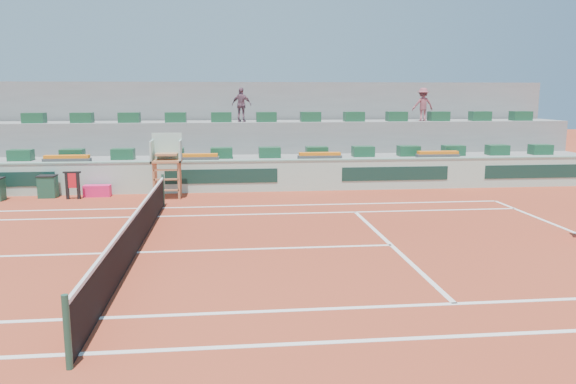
% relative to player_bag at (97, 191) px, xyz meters
% --- Properties ---
extents(ground, '(90.00, 90.00, 0.00)m').
position_rel_player_bag_xyz_m(ground, '(2.69, -7.98, -0.22)').
color(ground, '#98331D').
rests_on(ground, ground).
extents(seating_tier_lower, '(36.00, 4.00, 1.20)m').
position_rel_player_bag_xyz_m(seating_tier_lower, '(2.69, 2.72, 0.38)').
color(seating_tier_lower, gray).
rests_on(seating_tier_lower, ground).
extents(seating_tier_upper, '(36.00, 2.40, 2.60)m').
position_rel_player_bag_xyz_m(seating_tier_upper, '(2.69, 4.32, 1.08)').
color(seating_tier_upper, gray).
rests_on(seating_tier_upper, ground).
extents(stadium_back_wall, '(36.00, 0.40, 4.40)m').
position_rel_player_bag_xyz_m(stadium_back_wall, '(2.69, 5.92, 1.98)').
color(stadium_back_wall, gray).
rests_on(stadium_back_wall, ground).
extents(player_bag, '(0.98, 0.44, 0.44)m').
position_rel_player_bag_xyz_m(player_bag, '(0.00, 0.00, 0.00)').
color(player_bag, '#F7206C').
rests_on(player_bag, ground).
extents(spectator_mid, '(0.96, 0.62, 1.52)m').
position_rel_player_bag_xyz_m(spectator_mid, '(5.59, 3.74, 3.14)').
color(spectator_mid, '#734C5D').
rests_on(spectator_mid, seating_tier_upper).
extents(spectator_right, '(1.00, 0.61, 1.52)m').
position_rel_player_bag_xyz_m(spectator_right, '(13.91, 3.71, 3.14)').
color(spectator_right, '#8B454F').
rests_on(spectator_right, seating_tier_upper).
extents(court_lines, '(23.89, 11.09, 0.01)m').
position_rel_player_bag_xyz_m(court_lines, '(2.69, -7.98, -0.21)').
color(court_lines, white).
rests_on(court_lines, ground).
extents(tennis_net, '(0.10, 11.97, 1.10)m').
position_rel_player_bag_xyz_m(tennis_net, '(2.69, -7.98, 0.31)').
color(tennis_net, black).
rests_on(tennis_net, ground).
extents(advertising_hoarding, '(36.00, 0.34, 1.26)m').
position_rel_player_bag_xyz_m(advertising_hoarding, '(2.71, 0.52, 0.42)').
color(advertising_hoarding, '#A6D1BD').
rests_on(advertising_hoarding, ground).
extents(umpire_chair, '(1.10, 0.90, 2.40)m').
position_rel_player_bag_xyz_m(umpire_chair, '(2.69, -0.48, 1.32)').
color(umpire_chair, '#9E633C').
rests_on(umpire_chair, ground).
extents(seat_row_lower, '(32.90, 0.60, 0.44)m').
position_rel_player_bag_xyz_m(seat_row_lower, '(2.69, 1.82, 1.20)').
color(seat_row_lower, '#194D2E').
rests_on(seat_row_lower, seating_tier_lower).
extents(seat_row_upper, '(32.90, 0.60, 0.44)m').
position_rel_player_bag_xyz_m(seat_row_upper, '(2.69, 3.72, 2.60)').
color(seat_row_upper, '#194D2E').
rests_on(seat_row_upper, seating_tier_upper).
extents(flower_planters, '(26.80, 0.36, 0.28)m').
position_rel_player_bag_xyz_m(flower_planters, '(1.19, 1.02, 1.12)').
color(flower_planters, '#4A4A4A').
rests_on(flower_planters, seating_tier_lower).
extents(drink_cooler_a, '(0.66, 0.57, 0.84)m').
position_rel_player_bag_xyz_m(drink_cooler_a, '(-1.79, -0.01, 0.20)').
color(drink_cooler_a, '#184834').
rests_on(drink_cooler_a, ground).
extents(towel_rack, '(0.64, 0.11, 1.03)m').
position_rel_player_bag_xyz_m(towel_rack, '(-0.77, -0.46, 0.39)').
color(towel_rack, black).
rests_on(towel_rack, ground).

